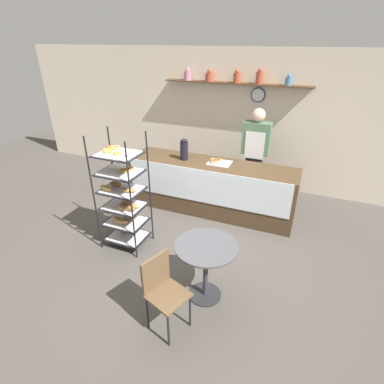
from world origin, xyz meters
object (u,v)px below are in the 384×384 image
(person_worker, at_px, (255,155))
(cafe_table, at_px, (206,259))
(coffee_carafe, at_px, (184,150))
(pastry_rack, at_px, (123,198))
(donut_tray_counter, at_px, (218,162))
(cafe_chair, at_px, (162,286))

(person_worker, xyz_separation_m, cafe_table, (0.00, -2.51, -0.42))
(cafe_table, height_order, coffee_carafe, coffee_carafe)
(pastry_rack, distance_m, coffee_carafe, 1.50)
(coffee_carafe, xyz_separation_m, donut_tray_counter, (0.60, 0.07, -0.16))
(cafe_chair, bearing_deg, pastry_rack, 67.29)
(donut_tray_counter, bearing_deg, person_worker, 42.25)
(cafe_table, height_order, cafe_chair, cafe_chair)
(pastry_rack, height_order, cafe_table, pastry_rack)
(cafe_table, xyz_separation_m, donut_tray_counter, (-0.54, 2.03, 0.38))
(pastry_rack, distance_m, person_worker, 2.47)
(pastry_rack, height_order, cafe_chair, pastry_rack)
(cafe_chair, bearing_deg, coffee_carafe, 38.41)
(cafe_table, xyz_separation_m, coffee_carafe, (-1.13, 1.96, 0.54))
(cafe_chair, bearing_deg, cafe_table, -7.86)
(person_worker, height_order, cafe_table, person_worker)
(cafe_table, distance_m, coffee_carafe, 2.33)
(pastry_rack, bearing_deg, donut_tray_counter, 57.93)
(cafe_chair, relative_size, donut_tray_counter, 2.25)
(cafe_chair, height_order, coffee_carafe, coffee_carafe)
(pastry_rack, xyz_separation_m, person_worker, (1.47, 1.98, 0.19))
(person_worker, height_order, donut_tray_counter, person_worker)
(pastry_rack, height_order, donut_tray_counter, pastry_rack)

